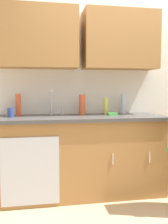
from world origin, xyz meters
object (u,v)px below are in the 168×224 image
cup_by_sink (11,112)px  bottle_water_short (18,105)px  bottle_dish_liquid (106,106)px  knife_on_counter (150,114)px  sponge (113,114)px  bottle_water_tall (82,105)px  sink (55,118)px  bottle_cleaner_spray (123,104)px

cup_by_sink → bottle_water_short: bearing=65.8°
bottle_dish_liquid → knife_on_counter: bottle_dish_liquid is taller
bottle_dish_liquid → sponge: bottle_dish_liquid is taller
bottle_water_short → sponge: bearing=-7.6°
bottle_water_tall → knife_on_counter: (0.86, -0.08, -0.12)m
sink → sponge: bearing=0.7°
bottle_dish_liquid → sponge: size_ratio=1.89×
bottle_water_short → sponge: bottle_water_short is taller
sink → bottle_water_tall: sink is taller
sponge → bottle_water_tall: bearing=158.1°
cup_by_sink → sponge: cup_by_sink is taller
bottle_cleaner_spray → bottle_water_tall: size_ratio=1.01×
sink → sponge: size_ratio=4.55×
knife_on_counter → sponge: 0.52m
sink → knife_on_counter: size_ratio=2.08×
sink → cup_by_sink: (-0.50, 0.00, 0.07)m
sink → bottle_water_tall: size_ratio=2.02×
sink → bottle_dish_liquid: size_ratio=2.40×
bottle_water_short → cup_by_sink: (-0.07, -0.16, -0.08)m
bottle_water_short → bottle_cleaner_spray: bottle_water_short is taller
sink → knife_on_counter: bearing=3.3°
bottle_dish_liquid → bottle_cleaner_spray: bearing=13.8°
knife_on_counter → bottle_water_tall: bearing=-106.8°
bottle_cleaner_spray → bottle_water_tall: (-0.55, -0.06, -0.00)m
bottle_cleaner_spray → bottle_water_tall: 0.55m
bottle_water_short → cup_by_sink: size_ratio=2.44×
bottle_cleaner_spray → sponge: bearing=-135.2°
bottle_dish_liquid → cup_by_sink: size_ratio=1.97×
bottle_cleaner_spray → knife_on_counter: bottle_cleaner_spray is taller
bottle_cleaner_spray → bottle_water_tall: bottle_cleaner_spray is taller
bottle_water_short → knife_on_counter: size_ratio=1.07×
bottle_dish_liquid → sponge: 0.17m
bottle_water_short → bottle_cleaner_spray: 1.32m
knife_on_counter → bottle_water_short: bearing=-104.6°
bottle_cleaner_spray → knife_on_counter: bearing=-23.7°
sink → knife_on_counter: 1.21m
bottle_water_tall → bottle_dish_liquid: size_ratio=1.19×
bottle_water_tall → cup_by_sink: 0.85m
bottle_water_short → bottle_water_tall: size_ratio=1.04×
sink → bottle_dish_liquid: (0.64, 0.15, 0.12)m
bottle_dish_liquid → knife_on_counter: 0.58m
bottle_water_short → sink: bearing=-20.3°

